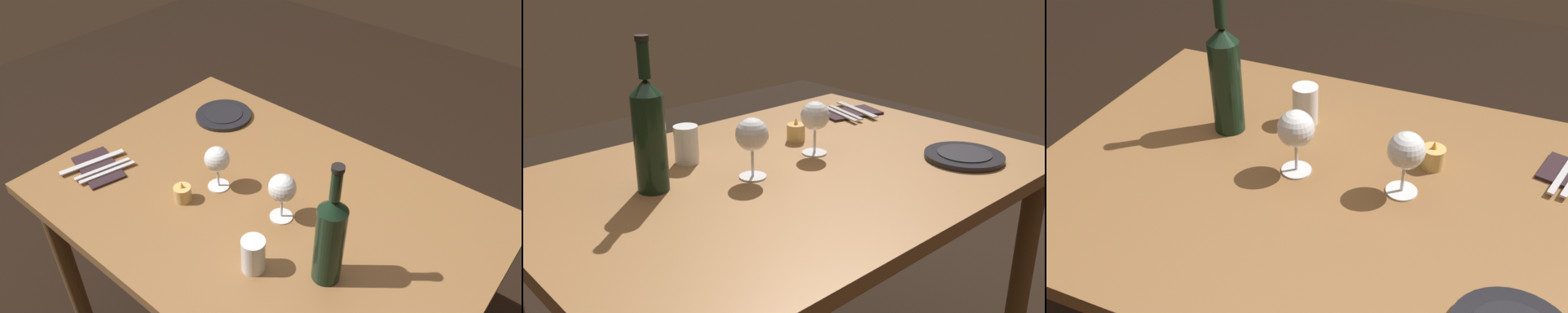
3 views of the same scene
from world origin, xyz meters
TOP-DOWN VIEW (x-y plane):
  - dining_table at (0.00, 0.00)m, footprint 1.30×0.90m
  - wine_glass_left at (0.14, 0.03)m, footprint 0.08×0.08m
  - wine_glass_right at (-0.09, 0.02)m, footprint 0.08×0.08m
  - wine_bottle at (-0.31, 0.11)m, footprint 0.07×0.07m
  - water_tumbler at (-0.15, 0.21)m, footprint 0.06×0.06m
  - votive_candle at (0.18, 0.15)m, footprint 0.05×0.05m
  - dinner_plate at (0.40, -0.26)m, footprint 0.20×0.20m
  - folded_napkin at (0.49, 0.22)m, footprint 0.21×0.15m
  - fork_inner at (0.47, 0.22)m, footprint 0.06×0.18m
  - fork_outer at (0.44, 0.22)m, footprint 0.06×0.18m
  - table_knife at (0.52, 0.22)m, footprint 0.07×0.21m

SIDE VIEW (x-z plane):
  - dining_table at x=0.00m, z-range 0.28..1.02m
  - folded_napkin at x=0.49m, z-range 0.74..0.75m
  - dinner_plate at x=0.40m, z-range 0.74..0.76m
  - fork_inner at x=0.47m, z-range 0.75..0.75m
  - fork_outer at x=0.44m, z-range 0.75..0.75m
  - table_knife at x=0.52m, z-range 0.75..0.75m
  - votive_candle at x=0.18m, z-range 0.73..0.80m
  - water_tumbler at x=-0.15m, z-range 0.73..0.83m
  - wine_glass_left at x=0.14m, z-range 0.77..0.91m
  - wine_glass_right at x=-0.09m, z-range 0.77..0.92m
  - wine_bottle at x=-0.31m, z-range 0.70..1.05m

